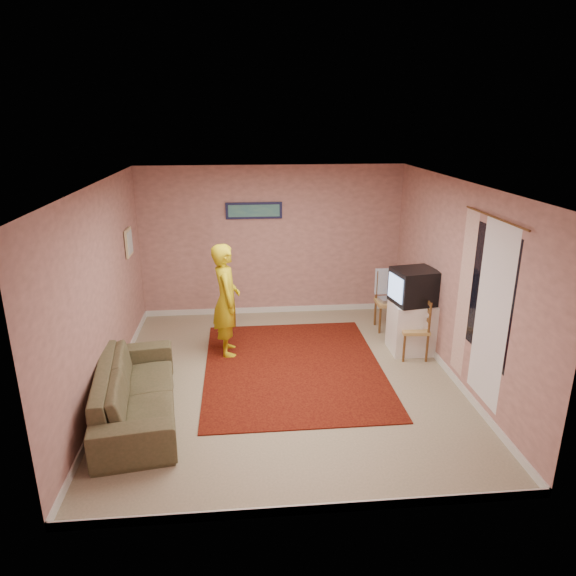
{
  "coord_description": "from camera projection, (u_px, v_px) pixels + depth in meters",
  "views": [
    {
      "loc": [
        -0.53,
        -6.14,
        3.35
      ],
      "look_at": [
        0.1,
        0.6,
        1.08
      ],
      "focal_mm": 32.0,
      "sensor_mm": 36.0,
      "label": 1
    }
  ],
  "objects": [
    {
      "name": "baseboard_left",
      "position": [
        114.0,
        383.0,
        6.69
      ],
      "size": [
        0.02,
        5.0,
        0.1
      ],
      "primitive_type": "cube",
      "color": "silver",
      "rests_on": "ground"
    },
    {
      "name": "window",
      "position": [
        489.0,
        294.0,
        5.79
      ],
      "size": [
        0.01,
        1.1,
        1.5
      ],
      "primitive_type": "cube",
      "color": "black",
      "rests_on": "wall_right"
    },
    {
      "name": "chair_a",
      "position": [
        390.0,
        296.0,
        8.35
      ],
      "size": [
        0.44,
        0.42,
        0.52
      ],
      "rotation": [
        0.0,
        0.0,
        -0.03
      ],
      "color": "tan",
      "rests_on": "ground"
    },
    {
      "name": "baseboard_front",
      "position": [
        309.0,
        509.0,
        4.54
      ],
      "size": [
        4.5,
        0.02,
        0.1
      ],
      "primitive_type": "cube",
      "color": "silver",
      "rests_on": "ground"
    },
    {
      "name": "game_console",
      "position": [
        414.0,
        326.0,
        7.4
      ],
      "size": [
        0.22,
        0.17,
        0.04
      ],
      "primitive_type": "cube",
      "rotation": [
        0.0,
        0.0,
        -0.08
      ],
      "color": "white",
      "rests_on": "chair_b"
    },
    {
      "name": "tv_cabinet",
      "position": [
        411.0,
        327.0,
        7.62
      ],
      "size": [
        0.6,
        0.55,
        0.76
      ],
      "primitive_type": "cube",
      "color": "white",
      "rests_on": "ground"
    },
    {
      "name": "wall_back",
      "position": [
        272.0,
        242.0,
        8.85
      ],
      "size": [
        4.5,
        0.02,
        2.6
      ],
      "primitive_type": "cube",
      "color": "tan",
      "rests_on": "ground"
    },
    {
      "name": "curtain_floral",
      "position": [
        464.0,
        294.0,
        6.37
      ],
      "size": [
        0.01,
        0.35,
        2.1
      ],
      "primitive_type": "cube",
      "color": "white",
      "rests_on": "wall_right"
    },
    {
      "name": "blue_throw",
      "position": [
        387.0,
        281.0,
        8.47
      ],
      "size": [
        0.41,
        0.05,
        0.43
      ],
      "primitive_type": "cube",
      "color": "#81A9D4",
      "rests_on": "chair_a"
    },
    {
      "name": "ceiling",
      "position": [
        284.0,
        183.0,
        6.08
      ],
      "size": [
        4.5,
        5.0,
        0.02
      ],
      "primitive_type": "cube",
      "color": "silver",
      "rests_on": "wall_back"
    },
    {
      "name": "curtain_rod",
      "position": [
        495.0,
        217.0,
        5.51
      ],
      "size": [
        0.02,
        1.4,
        0.02
      ],
      "primitive_type": "cylinder",
      "rotation": [
        1.57,
        0.0,
        0.0
      ],
      "color": "brown",
      "rests_on": "wall_right"
    },
    {
      "name": "person",
      "position": [
        226.0,
        300.0,
        7.4
      ],
      "size": [
        0.46,
        0.65,
        1.67
      ],
      "primitive_type": "imported",
      "rotation": [
        0.0,
        0.0,
        1.68
      ],
      "color": "gold",
      "rests_on": "ground"
    },
    {
      "name": "baseboard_back",
      "position": [
        273.0,
        309.0,
        9.24
      ],
      "size": [
        4.5,
        0.02,
        0.1
      ],
      "primitive_type": "cube",
      "color": "silver",
      "rests_on": "ground"
    },
    {
      "name": "chair_b",
      "position": [
        415.0,
        322.0,
        7.38
      ],
      "size": [
        0.42,
        0.44,
        0.49
      ],
      "rotation": [
        0.0,
        0.0,
        -1.67
      ],
      "color": "tan",
      "rests_on": "ground"
    },
    {
      "name": "wall_right",
      "position": [
        456.0,
        282.0,
        6.69
      ],
      "size": [
        0.02,
        5.0,
        2.6
      ],
      "primitive_type": "cube",
      "color": "tan",
      "rests_on": "ground"
    },
    {
      "name": "wall_left",
      "position": [
        102.0,
        292.0,
        6.3
      ],
      "size": [
        0.02,
        5.0,
        2.6
      ],
      "primitive_type": "cube",
      "color": "tan",
      "rests_on": "ground"
    },
    {
      "name": "curtain_sheer",
      "position": [
        492.0,
        315.0,
        5.71
      ],
      "size": [
        0.01,
        0.75,
        2.1
      ],
      "primitive_type": "cube",
      "color": "white",
      "rests_on": "wall_right"
    },
    {
      "name": "picture_left",
      "position": [
        129.0,
        242.0,
        7.73
      ],
      "size": [
        0.04,
        0.38,
        0.42
      ],
      "color": "beige",
      "rests_on": "wall_left"
    },
    {
      "name": "picture_back",
      "position": [
        254.0,
        211.0,
        8.62
      ],
      "size": [
        0.95,
        0.04,
        0.28
      ],
      "color": "#131536",
      "rests_on": "wall_back"
    },
    {
      "name": "ground",
      "position": [
        285.0,
        379.0,
        6.91
      ],
      "size": [
        5.0,
        5.0,
        0.0
      ],
      "primitive_type": "plane",
      "color": "tan",
      "rests_on": "ground"
    },
    {
      "name": "baseboard_right",
      "position": [
        446.0,
        368.0,
        7.09
      ],
      "size": [
        0.02,
        5.0,
        0.1
      ],
      "primitive_type": "cube",
      "color": "silver",
      "rests_on": "ground"
    },
    {
      "name": "area_rug",
      "position": [
        293.0,
        367.0,
        7.21
      ],
      "size": [
        2.46,
        3.07,
        0.02
      ],
      "primitive_type": "cube",
      "rotation": [
        0.0,
        0.0,
        0.0
      ],
      "color": "#300505",
      "rests_on": "ground"
    },
    {
      "name": "wall_front",
      "position": [
        311.0,
        384.0,
        4.13
      ],
      "size": [
        4.5,
        0.02,
        2.6
      ],
      "primitive_type": "cube",
      "color": "tan",
      "rests_on": "ground"
    },
    {
      "name": "dvd_player",
      "position": [
        390.0,
        299.0,
        8.37
      ],
      "size": [
        0.37,
        0.29,
        0.06
      ],
      "primitive_type": "cube",
      "rotation": [
        0.0,
        0.0,
        0.15
      ],
      "color": "#B3B3B8",
      "rests_on": "chair_a"
    },
    {
      "name": "crt_tv",
      "position": [
        414.0,
        286.0,
        7.42
      ],
      "size": [
        0.67,
        0.62,
        0.51
      ],
      "rotation": [
        0.0,
        0.0,
        0.17
      ],
      "color": "black",
      "rests_on": "tv_cabinet"
    },
    {
      "name": "sofa",
      "position": [
        136.0,
        390.0,
        5.98
      ],
      "size": [
        1.15,
        2.28,
        0.64
      ],
      "primitive_type": "imported",
      "rotation": [
        0.0,
        0.0,
        1.71
      ],
      "color": "brown",
      "rests_on": "ground"
    }
  ]
}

